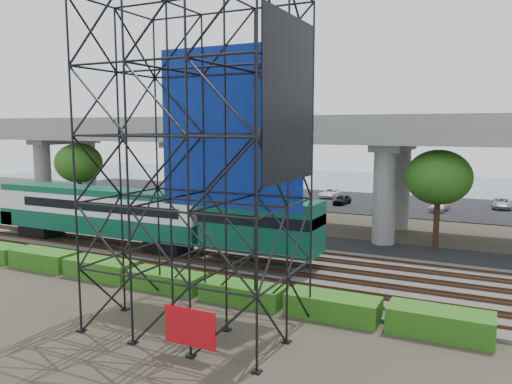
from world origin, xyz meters
The scene contains 13 objects.
ground centered at (0.00, 0.00, 0.00)m, with size 140.00×140.00×0.00m, color #474233.
ballast_bed centered at (0.00, 2.00, 0.10)m, with size 90.00×12.00×0.20m, color slate.
service_road centered at (0.00, 10.50, 0.04)m, with size 90.00×5.00×0.08m, color black.
parking_lot centered at (0.00, 34.00, 0.04)m, with size 90.00×18.00×0.08m, color black.
harbor_water centered at (0.00, 56.00, 0.01)m, with size 140.00×40.00×0.03m, color slate.
rail_tracks centered at (0.00, 2.00, 0.28)m, with size 90.00×9.52×0.16m.
commuter_train centered at (-7.78, 2.00, 2.88)m, with size 29.30×3.06×4.30m.
overpass centered at (-0.33, 16.00, 8.21)m, with size 80.00×12.00×12.40m.
scaffold_tower centered at (5.57, -7.98, 7.47)m, with size 9.36×6.36×15.00m.
hedge_strip centered at (1.01, -4.30, 0.56)m, with size 34.60×1.80×1.20m.
trees centered at (-4.67, 16.17, 5.57)m, with size 40.94×16.94×7.69m.
suv centered at (-18.54, 10.73, 0.79)m, with size 2.37×5.14×1.43m, color black.
parked_cars centered at (0.28, 33.74, 0.69)m, with size 39.00×9.54×1.31m.
Camera 1 is at (17.91, -27.29, 9.37)m, focal length 35.00 mm.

